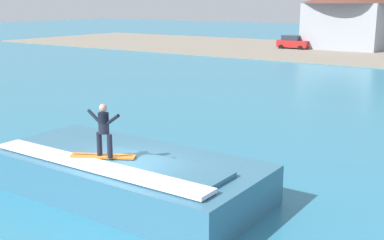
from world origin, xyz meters
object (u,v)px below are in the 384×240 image
Objects in this scene: car_near_shore at (293,42)px; house_with_chimney at (347,15)px; wave_crest at (125,174)px; surfboard at (103,156)px; surfer at (104,127)px.

house_with_chimney is at bearing 37.50° from car_near_shore.
wave_crest is 4.64× the size of surfboard.
surfer reaches higher than car_near_shore.
surfer is (-0.06, -0.77, 1.70)m from wave_crest.
surfboard is 52.84m from car_near_shore.
wave_crest is at bearing 73.71° from surfboard.
surfer is at bearing -23.86° from surfboard.
surfer is 0.40× the size of car_near_shore.
car_near_shore reaches higher than wave_crest.
surfboard is 0.48× the size of car_near_shore.
surfer reaches higher than wave_crest.
car_near_shore is at bearing 107.11° from surfer.
wave_crest is 1.06m from surfboard.
surfboard is 55.73m from house_with_chimney.
surfer is at bearing -94.67° from wave_crest.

